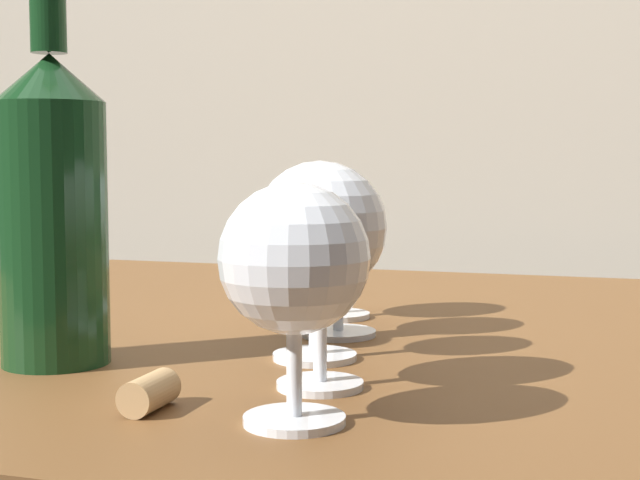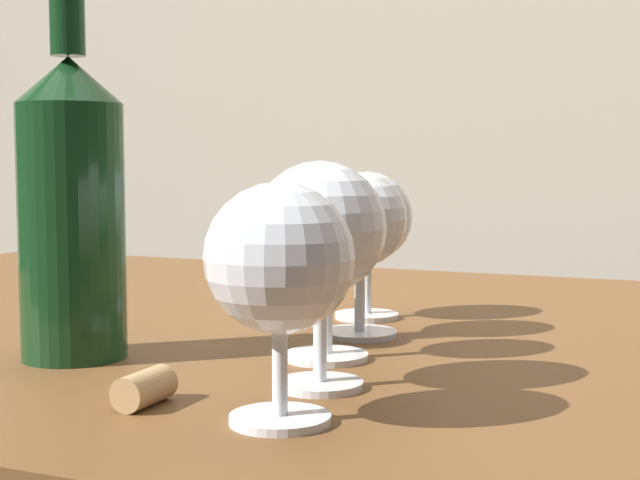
{
  "view_description": "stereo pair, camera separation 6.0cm",
  "coord_description": "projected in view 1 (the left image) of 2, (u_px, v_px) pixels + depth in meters",
  "views": [
    {
      "loc": [
        0.25,
        -0.8,
        0.9
      ],
      "look_at": [
        0.07,
        -0.22,
        0.85
      ],
      "focal_mm": 52.16,
      "sensor_mm": 36.0,
      "label": 1
    },
    {
      "loc": [
        0.3,
        -0.78,
        0.9
      ],
      "look_at": [
        0.07,
        -0.22,
        0.85
      ],
      "focal_mm": 52.16,
      "sensor_mm": 36.0,
      "label": 2
    }
  ],
  "objects": [
    {
      "name": "wine_glass_rose",
      "position": [
        320.0,
        232.0,
        0.6
      ],
      "size": [
        0.09,
        0.09,
        0.15
      ],
      "color": "white",
      "rests_on": "dining_table"
    },
    {
      "name": "cork",
      "position": [
        149.0,
        393.0,
        0.56
      ],
      "size": [
        0.02,
        0.04,
        0.02
      ],
      "primitive_type": "cylinder",
      "rotation": [
        1.57,
        0.0,
        0.0
      ],
      "color": "tan",
      "rests_on": "dining_table"
    },
    {
      "name": "wine_glass_port",
      "position": [
        338.0,
        224.0,
        0.79
      ],
      "size": [
        0.08,
        0.08,
        0.14
      ],
      "color": "white",
      "rests_on": "dining_table"
    },
    {
      "name": "wine_bottle",
      "position": [
        53.0,
        201.0,
        0.68
      ],
      "size": [
        0.08,
        0.08,
        0.31
      ],
      "color": "#143819",
      "rests_on": "dining_table"
    },
    {
      "name": "wine_glass_amber",
      "position": [
        339.0,
        219.0,
        0.88
      ],
      "size": [
        0.09,
        0.09,
        0.14
      ],
      "color": "white",
      "rests_on": "dining_table"
    },
    {
      "name": "wine_glass_white",
      "position": [
        294.0,
        262.0,
        0.52
      ],
      "size": [
        0.09,
        0.09,
        0.14
      ],
      "color": "white",
      "rests_on": "dining_table"
    },
    {
      "name": "dining_table",
      "position": [
        325.0,
        418.0,
        0.85
      ],
      "size": [
        1.49,
        0.86,
        0.75
      ],
      "color": "brown",
      "rests_on": "ground_plane"
    },
    {
      "name": "wine_glass_pinot",
      "position": [
        315.0,
        220.0,
        0.69
      ],
      "size": [
        0.07,
        0.07,
        0.15
      ],
      "color": "white",
      "rests_on": "dining_table"
    }
  ]
}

